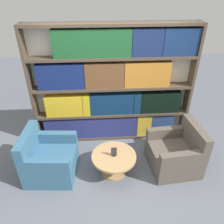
% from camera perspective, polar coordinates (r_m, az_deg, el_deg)
% --- Properties ---
extents(ground_plane, '(14.00, 14.00, 0.00)m').
position_cam_1_polar(ground_plane, '(3.90, 1.51, -17.41)').
color(ground_plane, slate).
extents(bookshelf, '(3.07, 0.30, 2.32)m').
position_cam_1_polar(bookshelf, '(4.21, 0.19, 6.29)').
color(bookshelf, silver).
rests_on(bookshelf, ground_plane).
extents(armchair_left, '(0.87, 0.87, 0.84)m').
position_cam_1_polar(armchair_left, '(3.97, -16.18, -11.85)').
color(armchair_left, '#386684').
rests_on(armchair_left, ground_plane).
extents(armchair_right, '(0.88, 0.88, 0.84)m').
position_cam_1_polar(armchair_right, '(4.09, 16.35, -10.32)').
color(armchair_right, brown).
rests_on(armchair_right, ground_plane).
extents(coffee_table, '(0.76, 0.76, 0.39)m').
position_cam_1_polar(coffee_table, '(3.82, 0.48, -12.49)').
color(coffee_table, tan).
rests_on(coffee_table, ground_plane).
extents(table_sign, '(0.10, 0.06, 0.17)m').
position_cam_1_polar(table_sign, '(3.69, 0.50, -10.46)').
color(table_sign, black).
rests_on(table_sign, coffee_table).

